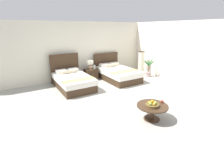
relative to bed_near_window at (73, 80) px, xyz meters
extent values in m
cube|color=#A1A096|center=(1.08, -1.92, -0.31)|extent=(10.01, 9.84, 0.02)
cube|color=silver|center=(1.08, 1.20, 1.04)|extent=(10.01, 0.12, 2.67)
cube|color=silver|center=(4.29, -1.52, 1.04)|extent=(0.12, 5.44, 2.67)
cube|color=#3D2919|center=(0.00, -0.09, -0.15)|extent=(1.22, 2.01, 0.30)
cube|color=white|center=(0.00, -0.09, 0.11)|extent=(1.26, 2.05, 0.21)
cube|color=#3D2919|center=(-0.01, 0.93, 0.34)|extent=(1.27, 0.08, 1.27)
cube|color=white|center=(-0.27, 0.64, 0.28)|extent=(0.43, 0.31, 0.14)
cube|color=silver|center=(0.25, 0.65, 0.28)|extent=(0.43, 0.31, 0.14)
cylinder|color=beige|center=(-0.01, 0.40, 0.29)|extent=(0.66, 0.16, 0.15)
cube|color=#9B9364|center=(0.01, -0.72, 0.22)|extent=(1.25, 0.40, 0.01)
cube|color=#3D2919|center=(2.17, -0.09, -0.15)|extent=(1.31, 2.13, 0.30)
cube|color=white|center=(2.17, -0.09, 0.11)|extent=(1.35, 2.17, 0.23)
cube|color=#3D2919|center=(2.15, 0.99, 0.27)|extent=(1.36, 0.08, 1.15)
cube|color=silver|center=(1.87, 0.70, 0.30)|extent=(0.46, 0.31, 0.14)
cube|color=silver|center=(2.44, 0.71, 0.30)|extent=(0.46, 0.31, 0.14)
cylinder|color=beige|center=(2.16, 0.46, 0.30)|extent=(0.71, 0.16, 0.15)
cube|color=#9B9364|center=(2.18, -0.62, 0.23)|extent=(1.34, 0.43, 0.01)
cube|color=#3D2919|center=(1.11, 0.64, -0.05)|extent=(0.56, 0.46, 0.50)
sphere|color=tan|center=(1.11, 0.40, 0.03)|extent=(0.02, 0.02, 0.02)
cylinder|color=tan|center=(1.11, 0.66, 0.21)|extent=(0.17, 0.17, 0.02)
ellipsoid|color=tan|center=(1.11, 0.66, 0.32)|extent=(0.21, 0.21, 0.19)
cylinder|color=#99844C|center=(1.11, 0.66, 0.43)|extent=(0.02, 0.02, 0.04)
cylinder|color=#F3EACD|center=(1.11, 0.66, 0.53)|extent=(0.28, 0.28, 0.17)
cylinder|color=silver|center=(1.27, 0.60, 0.29)|extent=(0.11, 0.11, 0.18)
torus|color=silver|center=(1.27, 0.60, 0.39)|extent=(0.10, 0.10, 0.01)
cylinder|color=#3D2919|center=(0.99, -3.54, -0.29)|extent=(0.43, 0.43, 0.02)
cylinder|color=#3D2919|center=(0.99, -3.54, -0.11)|extent=(0.13, 0.13, 0.38)
cylinder|color=#3D2919|center=(0.99, -3.54, 0.10)|extent=(0.83, 0.83, 0.04)
cylinder|color=brown|center=(0.94, -3.58, 0.14)|extent=(0.34, 0.34, 0.06)
torus|color=brown|center=(0.94, -3.58, 0.17)|extent=(0.36, 0.36, 0.02)
sphere|color=gold|center=(0.93, -3.65, 0.21)|extent=(0.07, 0.07, 0.07)
sphere|color=#90AF40|center=(1.01, -3.61, 0.21)|extent=(0.08, 0.08, 0.08)
sphere|color=orange|center=(1.00, -3.52, 0.21)|extent=(0.09, 0.09, 0.09)
sphere|color=gold|center=(0.91, -3.51, 0.20)|extent=(0.07, 0.07, 0.07)
sphere|color=#8CA43E|center=(0.87, -3.59, 0.21)|extent=(0.08, 0.08, 0.08)
sphere|color=#B63728|center=(1.33, -3.56, 0.15)|extent=(0.08, 0.08, 0.08)
cube|color=black|center=(3.82, 0.21, -0.28)|extent=(0.24, 0.24, 0.03)
cube|color=silver|center=(3.82, 0.21, 0.30)|extent=(0.20, 0.20, 1.14)
cube|color=black|center=(3.82, 0.21, 0.88)|extent=(0.24, 0.24, 0.02)
cylinder|color=gray|center=(3.78, -0.43, -0.18)|extent=(0.26, 0.26, 0.24)
cylinder|color=brown|center=(3.78, -0.43, 0.11)|extent=(0.04, 0.04, 0.33)
ellipsoid|color=#39733D|center=(3.91, -0.41, 0.43)|extent=(0.31, 0.11, 0.36)
ellipsoid|color=#39733D|center=(3.85, -0.31, 0.39)|extent=(0.17, 0.30, 0.30)
ellipsoid|color=#39733D|center=(3.71, -0.32, 0.38)|extent=(0.19, 0.29, 0.29)
ellipsoid|color=#39733D|center=(3.63, -0.45, 0.40)|extent=(0.35, 0.10, 0.31)
ellipsoid|color=#39733D|center=(3.72, -0.51, 0.38)|extent=(0.19, 0.22, 0.28)
ellipsoid|color=#39733D|center=(3.83, -0.55, 0.40)|extent=(0.15, 0.28, 0.32)
camera|label=1|loc=(-2.04, -6.47, 2.10)|focal=27.09mm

